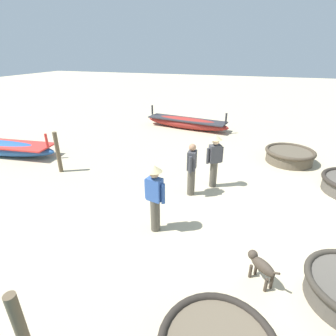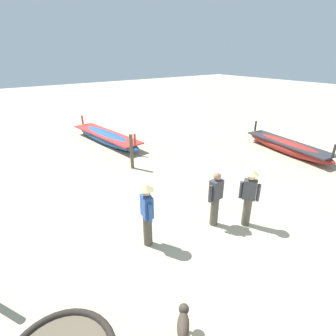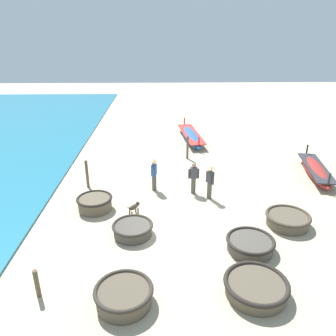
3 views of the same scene
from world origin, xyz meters
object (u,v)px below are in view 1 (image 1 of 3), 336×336
object	(u,v)px
long_boat_green_hull	(186,123)
fisherman_with_hat	(215,158)
dog	(261,265)
mooring_post_inland	(58,152)
coracle_weathered	(289,155)
fisherman_standing_left	(192,168)
fisherman_hauling	(155,194)

from	to	relation	value
long_boat_green_hull	fisherman_with_hat	world-z (taller)	fisherman_with_hat
long_boat_green_hull	dog	xyz separation A→B (m)	(-9.59, -3.90, 0.06)
long_boat_green_hull	mooring_post_inland	distance (m)	7.32
coracle_weathered	dog	xyz separation A→B (m)	(-6.26, 0.99, 0.10)
fisherman_standing_left	fisherman_hauling	bearing A→B (deg)	168.39
fisherman_standing_left	mooring_post_inland	bearing A→B (deg)	88.75
coracle_weathered	fisherman_standing_left	size ratio (longest dim) A/B	1.14
fisherman_hauling	fisherman_with_hat	bearing A→B (deg)	-19.54
coracle_weathered	dog	size ratio (longest dim) A/B	3.28
long_boat_green_hull	fisherman_with_hat	distance (m)	6.68
fisherman_with_hat	mooring_post_inland	bearing A→B (deg)	96.52
fisherman_hauling	fisherman_standing_left	distance (m)	1.94
fisherman_standing_left	fisherman_with_hat	bearing A→B (deg)	-37.20
fisherman_standing_left	mooring_post_inland	size ratio (longest dim) A/B	1.10
coracle_weathered	mooring_post_inland	distance (m)	8.40
long_boat_green_hull	mooring_post_inland	bearing A→B (deg)	157.82
fisherman_standing_left	mooring_post_inland	world-z (taller)	fisherman_standing_left
long_boat_green_hull	fisherman_with_hat	size ratio (longest dim) A/B	2.85
coracle_weathered	fisherman_with_hat	xyz separation A→B (m)	(-2.84, 2.42, 0.68)
fisherman_with_hat	dog	world-z (taller)	fisherman_with_hat
fisherman_hauling	dog	xyz separation A→B (m)	(-0.82, -2.35, -0.59)
coracle_weathered	fisherman_with_hat	world-z (taller)	fisherman_with_hat
fisherman_hauling	mooring_post_inland	bearing A→B (deg)	65.15
coracle_weathered	fisherman_standing_left	distance (m)	4.64
coracle_weathered	long_boat_green_hull	world-z (taller)	long_boat_green_hull
coracle_weathered	fisherman_standing_left	world-z (taller)	fisherman_standing_left
coracle_weathered	mooring_post_inland	bearing A→B (deg)	114.18
fisherman_with_hat	mooring_post_inland	xyz separation A→B (m)	(-0.60, 5.23, -0.24)
dog	mooring_post_inland	distance (m)	7.24
long_boat_green_hull	mooring_post_inland	xyz separation A→B (m)	(-6.77, 2.76, 0.41)
coracle_weathered	fisherman_with_hat	bearing A→B (deg)	139.56
fisherman_hauling	fisherman_standing_left	xyz separation A→B (m)	(1.89, -0.39, -0.12)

